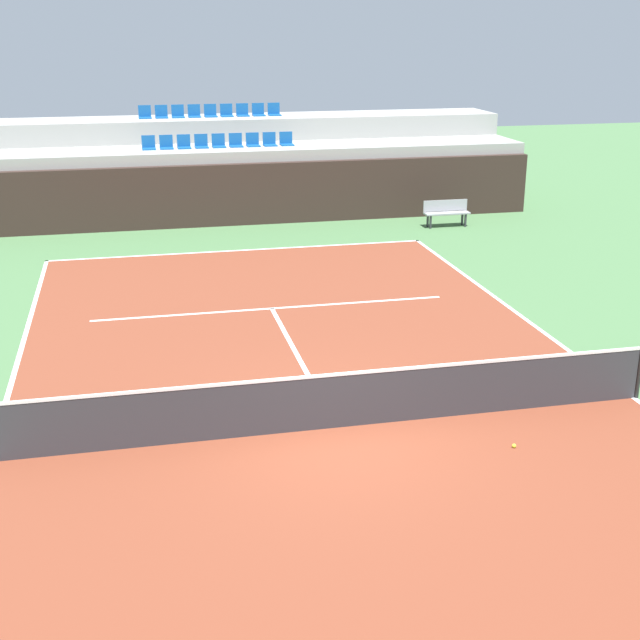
{
  "coord_description": "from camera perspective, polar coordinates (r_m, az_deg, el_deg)",
  "views": [
    {
      "loc": [
        -3.08,
        -12.52,
        6.35
      ],
      "look_at": [
        0.17,
        2.0,
        1.2
      ],
      "focal_mm": 48.49,
      "sensor_mm": 36.0,
      "label": 1
    }
  ],
  "objects": [
    {
      "name": "court_surface",
      "position": [
        14.37,
        1.09,
        -7.12
      ],
      "size": [
        11.0,
        24.0,
        0.01
      ],
      "primitive_type": "cube",
      "color": "brown",
      "rests_on": "ground_plane"
    },
    {
      "name": "stands_tier_upper",
      "position": [
        32.16,
        -7.09,
        10.39
      ],
      "size": [
        20.99,
        2.4,
        3.12
      ],
      "primitive_type": "cube",
      "color": "#9E9E99",
      "rests_on": "ground_plane"
    },
    {
      "name": "service_line_far",
      "position": [
        20.19,
        -3.2,
        0.77
      ],
      "size": [
        8.26,
        0.1,
        0.0
      ],
      "primitive_type": "cube",
      "color": "white",
      "rests_on": "court_surface"
    },
    {
      "name": "seating_row_lower",
      "position": [
        29.76,
        -6.7,
        11.51
      ],
      "size": [
        5.07,
        0.44,
        0.44
      ],
      "color": "#145193",
      "rests_on": "stands_tier_lower"
    },
    {
      "name": "sideline_right",
      "position": [
        16.42,
        19.98,
        -4.84
      ],
      "size": [
        0.1,
        24.0,
        0.0
      ],
      "primitive_type": "cube",
      "color": "white",
      "rests_on": "court_surface"
    },
    {
      "name": "back_wall",
      "position": [
        28.58,
        -6.27,
        8.19
      ],
      "size": [
        20.99,
        0.3,
        2.0
      ],
      "primitive_type": "cube",
      "color": "#33231E",
      "rests_on": "ground_plane"
    },
    {
      "name": "tennis_net",
      "position": [
        14.15,
        1.1,
        -5.29
      ],
      "size": [
        11.08,
        0.08,
        1.07
      ],
      "color": "black",
      "rests_on": "court_surface"
    },
    {
      "name": "player_bench",
      "position": [
        28.66,
        8.33,
        7.13
      ],
      "size": [
        1.5,
        0.4,
        0.85
      ],
      "color": "#99999E",
      "rests_on": "ground_plane"
    },
    {
      "name": "seating_row_upper",
      "position": [
        32.05,
        -7.24,
        13.39
      ],
      "size": [
        5.07,
        0.44,
        0.44
      ],
      "color": "#145193",
      "rests_on": "stands_tier_upper"
    },
    {
      "name": "centre_service_line",
      "position": [
        17.22,
        -1.42,
        -2.5
      ],
      "size": [
        0.1,
        6.4,
        0.0
      ],
      "primitive_type": "cube",
      "color": "white",
      "rests_on": "court_surface"
    },
    {
      "name": "ground_plane",
      "position": [
        14.37,
        1.09,
        -7.13
      ],
      "size": [
        80.0,
        80.0,
        0.0
      ],
      "primitive_type": "plane",
      "color": "#477042"
    },
    {
      "name": "tennis_ball_0",
      "position": [
        14.04,
        12.68,
        -8.1
      ],
      "size": [
        0.07,
        0.07,
        0.07
      ],
      "primitive_type": "sphere",
      "color": "#CCE033",
      "rests_on": "court_surface"
    },
    {
      "name": "baseline_far",
      "position": [
        25.46,
        -5.29,
        4.6
      ],
      "size": [
        11.0,
        0.1,
        0.0
      ],
      "primitive_type": "cube",
      "color": "white",
      "rests_on": "court_surface"
    },
    {
      "name": "stands_tier_lower",
      "position": [
        29.87,
        -6.59,
        9.0
      ],
      "size": [
        20.99,
        2.4,
        2.36
      ],
      "primitive_type": "cube",
      "color": "#9E9E99",
      "rests_on": "ground_plane"
    }
  ]
}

